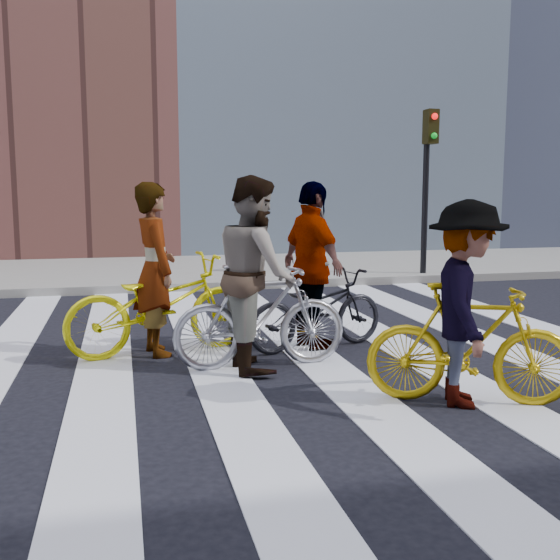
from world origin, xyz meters
name	(u,v)px	position (x,y,z in m)	size (l,w,h in m)	color
ground	(266,361)	(0.00, 0.00, 0.00)	(100.00, 100.00, 0.00)	black
sidewalk_far	(192,271)	(0.00, 7.50, 0.07)	(100.00, 5.00, 0.15)	gray
zebra_crosswalk	(266,361)	(0.00, 0.00, 0.01)	(8.25, 10.00, 0.01)	silver
traffic_signal	(428,165)	(4.40, 5.32, 2.28)	(0.22, 0.42, 3.33)	black
bike_yellow_left	(160,305)	(-1.05, 0.60, 0.55)	(0.73, 2.08, 1.09)	#FFF80E
bike_silver_mid	(261,316)	(-0.10, -0.22, 0.53)	(0.50, 1.77, 1.06)	#ADAEB7
bike_yellow_right	(470,344)	(1.37, -1.73, 0.51)	(0.48, 1.71, 1.03)	gold
bike_dark_rear	(316,309)	(0.68, 0.43, 0.45)	(0.60, 1.73, 0.91)	black
rider_left	(155,269)	(-1.10, 0.60, 0.94)	(0.68, 0.45, 1.88)	slate
rider_mid	(255,273)	(-0.15, -0.22, 0.97)	(0.94, 0.73, 1.94)	slate
rider_right	(466,304)	(1.32, -1.73, 0.86)	(1.11, 0.64, 1.72)	slate
rider_rear	(312,266)	(0.63, 0.43, 0.95)	(1.11, 0.46, 1.89)	slate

